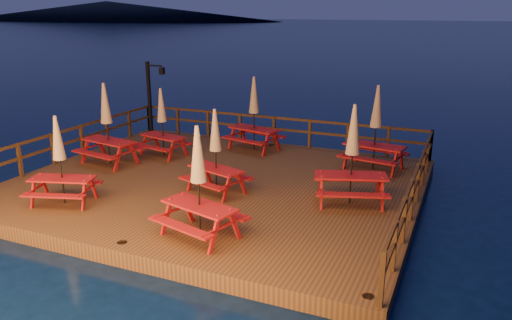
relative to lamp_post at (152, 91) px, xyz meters
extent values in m
plane|color=black|center=(5.39, -4.55, -2.20)|extent=(500.00, 500.00, 0.00)
cube|color=#462F16|center=(5.39, -4.55, -2.00)|extent=(12.00, 10.00, 0.40)
cylinder|color=#321B10|center=(-0.21, 0.05, -2.50)|extent=(0.24, 0.24, 1.40)
cylinder|color=#321B10|center=(5.39, -9.15, -2.50)|extent=(0.24, 0.24, 1.40)
cylinder|color=#321B10|center=(5.39, 0.05, -2.50)|extent=(0.24, 0.24, 1.40)
cylinder|color=#321B10|center=(10.99, 0.05, -2.50)|extent=(0.24, 0.24, 1.40)
cube|color=#321B10|center=(5.39, 0.30, -0.75)|extent=(11.70, 0.06, 0.09)
cube|color=#321B10|center=(5.39, 0.30, -1.19)|extent=(11.70, 0.06, 0.09)
cube|color=#321B10|center=(0.71, 0.30, -1.25)|extent=(0.10, 0.10, 1.10)
cube|color=#321B10|center=(5.39, 0.30, -1.25)|extent=(0.10, 0.10, 1.10)
cube|color=#321B10|center=(10.07, 0.30, -1.25)|extent=(0.10, 0.10, 1.10)
cube|color=#321B10|center=(-0.46, -4.55, -0.75)|extent=(0.06, 9.70, 0.09)
cube|color=#321B10|center=(-0.46, -4.55, -1.19)|extent=(0.06, 9.70, 0.09)
cube|color=#321B10|center=(-0.46, -4.55, -1.25)|extent=(0.10, 0.10, 1.10)
cube|color=#321B10|center=(-0.46, -0.67, -1.25)|extent=(0.10, 0.10, 1.10)
cube|color=#321B10|center=(11.24, -4.55, -0.75)|extent=(0.06, 9.70, 0.09)
cube|color=#321B10|center=(11.24, -4.55, -1.19)|extent=(0.06, 9.70, 0.09)
cube|color=#321B10|center=(11.24, -8.43, -1.25)|extent=(0.10, 0.10, 1.10)
cube|color=#321B10|center=(11.24, -4.55, -1.25)|extent=(0.10, 0.10, 1.10)
cube|color=#321B10|center=(11.24, -0.67, -1.25)|extent=(0.10, 0.10, 1.10)
cube|color=black|center=(-0.16, 0.00, -0.30)|extent=(0.12, 0.12, 3.00)
cube|color=black|center=(0.19, 0.00, 1.05)|extent=(0.70, 0.06, 0.06)
cube|color=black|center=(0.54, 0.00, 0.85)|extent=(0.18, 0.18, 0.28)
sphere|color=#FFBC66|center=(0.54, 0.00, 0.85)|extent=(0.14, 0.14, 0.14)
ellipsoid|color=black|center=(-154.61, 185.45, 2.30)|extent=(180.00, 84.00, 9.00)
cube|color=maroon|center=(2.32, -2.79, -1.09)|extent=(1.81, 1.02, 0.05)
cube|color=maroon|center=(2.44, -2.23, -1.37)|extent=(1.72, 0.63, 0.05)
cube|color=maroon|center=(2.19, -3.34, -1.37)|extent=(1.72, 0.63, 0.05)
cube|color=maroon|center=(1.69, -2.33, -1.44)|extent=(0.08, 0.10, 0.71)
cube|color=maroon|center=(1.56, -2.94, -1.44)|extent=(0.08, 0.10, 0.71)
cube|color=maroon|center=(3.08, -2.64, -1.44)|extent=(0.08, 0.10, 0.71)
cube|color=maroon|center=(2.94, -3.25, -1.44)|extent=(0.08, 0.10, 0.71)
cylinder|color=black|center=(2.32, -2.79, -0.61)|extent=(0.04, 0.04, 2.37)
cone|color=tan|center=(2.32, -2.79, 0.05)|extent=(0.34, 0.34, 1.18)
sphere|color=black|center=(2.32, -2.79, 0.60)|extent=(0.07, 0.07, 0.07)
cube|color=maroon|center=(1.19, -4.38, -0.99)|extent=(2.03, 1.06, 0.05)
cube|color=maroon|center=(1.29, -3.74, -1.31)|extent=(1.96, 0.62, 0.05)
cube|color=maroon|center=(1.08, -5.02, -1.31)|extent=(1.96, 0.62, 0.05)
cube|color=maroon|center=(0.45, -3.90, -1.39)|extent=(0.08, 0.12, 0.81)
cube|color=maroon|center=(0.33, -4.60, -1.39)|extent=(0.08, 0.12, 0.81)
cube|color=maroon|center=(2.04, -4.16, -1.39)|extent=(0.08, 0.12, 0.81)
cube|color=maroon|center=(1.92, -4.86, -1.39)|extent=(0.08, 0.12, 0.81)
cylinder|color=black|center=(1.19, -4.38, -0.45)|extent=(0.05, 0.05, 2.69)
cone|color=tan|center=(1.19, -4.38, 0.30)|extent=(0.39, 0.39, 1.34)
sphere|color=black|center=(1.19, -4.38, 0.93)|extent=(0.08, 0.08, 0.08)
cube|color=maroon|center=(9.59, -4.73, -1.00)|extent=(2.05, 1.33, 0.05)
cube|color=maroon|center=(9.39, -4.12, -1.32)|extent=(1.91, 0.90, 0.05)
cube|color=maroon|center=(9.80, -5.33, -1.32)|extent=(1.91, 0.90, 0.05)
cube|color=maroon|center=(8.73, -4.65, -1.40)|extent=(0.09, 0.12, 0.80)
cube|color=maroon|center=(8.95, -5.32, -1.40)|extent=(0.09, 0.12, 0.80)
cube|color=maroon|center=(10.24, -4.14, -1.40)|extent=(0.09, 0.12, 0.80)
cube|color=maroon|center=(10.46, -4.80, -1.40)|extent=(0.09, 0.12, 0.80)
cylinder|color=black|center=(9.59, -4.73, -0.47)|extent=(0.05, 0.05, 2.66)
cone|color=tan|center=(9.59, -4.73, 0.28)|extent=(0.38, 0.38, 1.33)
sphere|color=black|center=(9.59, -4.73, 0.90)|extent=(0.07, 0.07, 0.07)
cube|color=maroon|center=(6.88, -8.16, -1.02)|extent=(1.98, 1.19, 0.05)
cube|color=maroon|center=(7.04, -7.57, -1.33)|extent=(1.86, 0.77, 0.05)
cube|color=maroon|center=(6.71, -8.76, -1.33)|extent=(1.86, 0.77, 0.05)
cube|color=maroon|center=(6.23, -7.63, -1.41)|extent=(0.09, 0.12, 0.77)
cube|color=maroon|center=(6.04, -8.28, -1.41)|extent=(0.09, 0.12, 0.77)
cube|color=maroon|center=(7.71, -8.04, -1.41)|extent=(0.09, 0.12, 0.77)
cube|color=maroon|center=(7.53, -8.70, -1.41)|extent=(0.09, 0.12, 0.77)
cylinder|color=black|center=(6.88, -8.16, -0.51)|extent=(0.05, 0.05, 2.57)
cone|color=tan|center=(6.88, -8.16, 0.21)|extent=(0.37, 0.37, 1.29)
sphere|color=black|center=(6.88, -8.16, 0.81)|extent=(0.07, 0.07, 0.07)
cube|color=maroon|center=(5.00, -0.75, -1.00)|extent=(2.03, 1.17, 0.05)
cube|color=maroon|center=(5.15, -0.13, -1.32)|extent=(1.93, 0.74, 0.05)
cube|color=maroon|center=(4.85, -1.37, -1.32)|extent=(1.93, 0.74, 0.05)
cube|color=maroon|center=(4.31, -0.23, -1.40)|extent=(0.09, 0.12, 0.80)
cube|color=maroon|center=(4.15, -0.91, -1.40)|extent=(0.09, 0.12, 0.80)
cube|color=maroon|center=(5.86, -0.60, -1.40)|extent=(0.09, 0.12, 0.80)
cube|color=maroon|center=(5.69, -1.28, -1.40)|extent=(0.09, 0.12, 0.80)
cylinder|color=black|center=(5.00, -0.75, -0.47)|extent=(0.05, 0.05, 2.66)
cone|color=tan|center=(5.00, -0.75, 0.28)|extent=(0.38, 0.38, 1.33)
sphere|color=black|center=(5.00, -0.75, 0.89)|extent=(0.07, 0.07, 0.07)
cube|color=maroon|center=(9.60, -1.41, -0.98)|extent=(2.04, 1.06, 0.05)
cube|color=maroon|center=(9.70, -0.77, -1.31)|extent=(1.97, 0.61, 0.05)
cube|color=maroon|center=(9.49, -2.05, -1.31)|extent=(1.97, 0.61, 0.05)
cube|color=maroon|center=(8.86, -0.93, -1.39)|extent=(0.08, 0.12, 0.81)
cube|color=maroon|center=(8.74, -1.63, -1.39)|extent=(0.08, 0.12, 0.81)
cube|color=maroon|center=(10.46, -1.19, -1.39)|extent=(0.08, 0.12, 0.81)
cube|color=maroon|center=(10.34, -1.90, -1.39)|extent=(0.08, 0.12, 0.81)
cylinder|color=black|center=(9.60, -1.41, -0.44)|extent=(0.05, 0.05, 2.70)
cone|color=tan|center=(9.60, -1.41, 0.31)|extent=(0.39, 0.39, 1.35)
sphere|color=black|center=(9.60, -1.41, 0.94)|extent=(0.08, 0.08, 0.08)
cube|color=maroon|center=(2.43, -7.81, -1.09)|extent=(1.82, 1.15, 0.05)
cube|color=maroon|center=(2.26, -7.27, -1.37)|extent=(1.70, 0.77, 0.05)
cube|color=maroon|center=(2.60, -8.35, -1.37)|extent=(1.70, 0.77, 0.05)
cube|color=maroon|center=(1.66, -7.73, -1.44)|extent=(0.08, 0.11, 0.71)
cube|color=maroon|center=(1.85, -8.32, -1.44)|extent=(0.08, 0.11, 0.71)
cube|color=maroon|center=(3.01, -7.30, -1.44)|extent=(0.08, 0.11, 0.71)
cube|color=maroon|center=(3.20, -7.89, -1.44)|extent=(0.08, 0.11, 0.71)
cylinder|color=black|center=(2.43, -7.81, -0.61)|extent=(0.04, 0.04, 2.36)
cone|color=tan|center=(2.43, -7.81, 0.05)|extent=(0.34, 0.34, 1.18)
sphere|color=black|center=(2.43, -7.81, 0.60)|extent=(0.07, 0.07, 0.07)
cube|color=maroon|center=(5.85, -5.41, -1.08)|extent=(1.83, 1.15, 0.05)
cube|color=maroon|center=(6.03, -4.87, -1.37)|extent=(1.71, 0.77, 0.05)
cube|color=maroon|center=(5.68, -5.95, -1.37)|extent=(1.71, 0.77, 0.05)
cube|color=maroon|center=(5.27, -4.89, -1.44)|extent=(0.08, 0.11, 0.71)
cube|color=maroon|center=(5.08, -5.49, -1.44)|extent=(0.08, 0.11, 0.71)
cube|color=maroon|center=(6.63, -5.33, -1.44)|extent=(0.08, 0.11, 0.71)
cube|color=maroon|center=(6.44, -5.92, -1.44)|extent=(0.08, 0.11, 0.71)
cylinder|color=black|center=(5.85, -5.41, -0.61)|extent=(0.04, 0.04, 2.38)
cone|color=tan|center=(5.85, -5.41, 0.06)|extent=(0.34, 0.34, 1.19)
sphere|color=black|center=(5.85, -5.41, 0.61)|extent=(0.07, 0.07, 0.07)
camera|label=1|loc=(12.30, -17.41, 3.31)|focal=35.00mm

